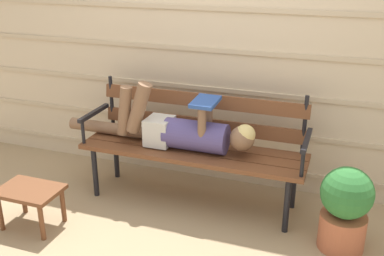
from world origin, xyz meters
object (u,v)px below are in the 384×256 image
at_px(footstool, 30,195).
at_px(potted_plant, 345,207).
at_px(reclining_person, 180,130).
at_px(park_bench, 195,140).

distance_m(footstool, potted_plant, 2.23).
bearing_deg(potted_plant, reclining_person, 169.34).
height_order(footstool, potted_plant, potted_plant).
bearing_deg(reclining_person, footstool, -140.81).
distance_m(park_bench, reclining_person, 0.16).
bearing_deg(potted_plant, footstool, -167.26).
distance_m(reclining_person, potted_plant, 1.33).
height_order(park_bench, potted_plant, park_bench).
bearing_deg(potted_plant, park_bench, 165.24).
bearing_deg(footstool, potted_plant, 12.74).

